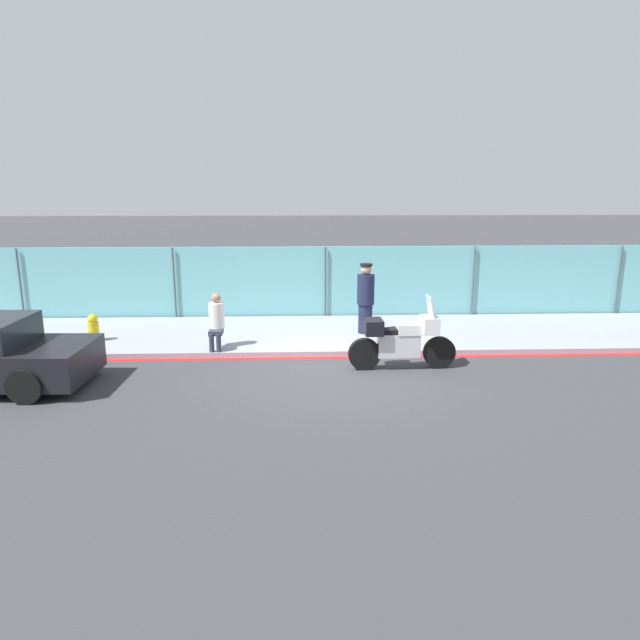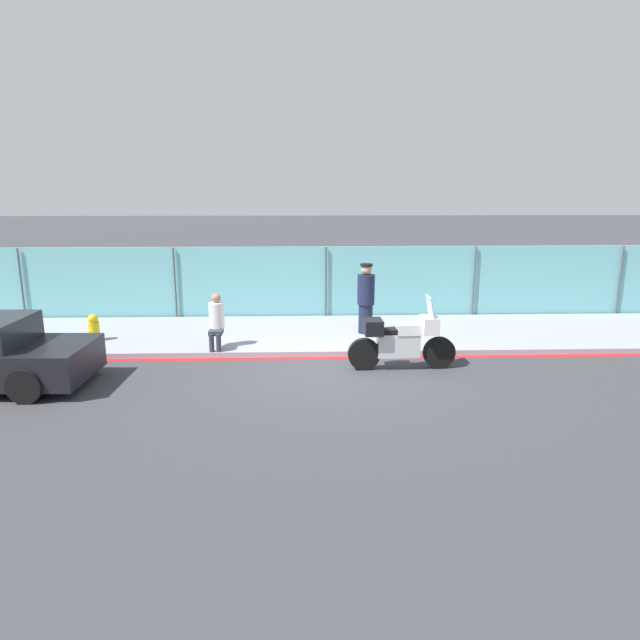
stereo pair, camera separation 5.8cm
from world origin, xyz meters
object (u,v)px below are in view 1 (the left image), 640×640
Objects in this scene: motorcycle at (401,340)px; fire_hydrant at (93,328)px; officer_standing at (366,298)px; person_seated_on_curb at (216,318)px.

motorcycle is 3.48× the size of fire_hydrant.
officer_standing reaches higher than motorcycle.
motorcycle is 2.54m from officer_standing.
motorcycle is 1.29× the size of officer_standing.
fire_hydrant is (-6.84, 1.97, -0.18)m from motorcycle.
motorcycle is at bearing -18.21° from person_seated_on_curb.
person_seated_on_curb is at bearing -160.89° from officer_standing.
person_seated_on_curb is at bearing -13.08° from fire_hydrant.
fire_hydrant is (-2.95, 0.69, -0.37)m from person_seated_on_curb.
person_seated_on_curb is at bearing 159.76° from motorcycle.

